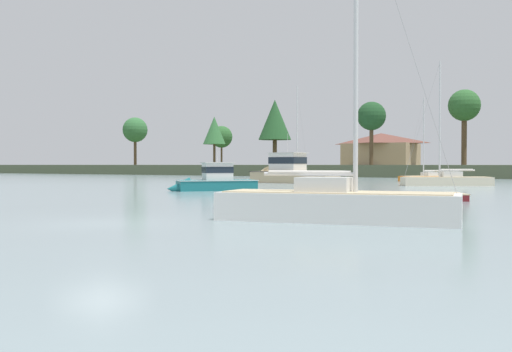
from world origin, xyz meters
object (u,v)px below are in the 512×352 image
Objects in this scene: sailboat_wood at (295,177)px; dinghy_maroon at (452,198)px; cruiser_teal at (210,184)px; sailboat_orange at (427,179)px; cruiser_sand at (285,176)px; sailboat_cream at (447,183)px; sailboat_white at (336,213)px.

sailboat_wood is 4.27× the size of dinghy_maroon.
dinghy_maroon is (17.28, -2.58, -0.34)m from cruiser_teal.
sailboat_orange reaches higher than cruiser_sand.
sailboat_wood is at bearing 127.10° from dinghy_maroon.
sailboat_cream is at bearing -1.36° from cruiser_sand.
sailboat_cream is 1.09× the size of cruiser_sand.
sailboat_wood reaches higher than sailboat_cream.
cruiser_teal is at bearing -102.16° from sailboat_orange.
cruiser_teal is at bearing -77.92° from cruiser_sand.
sailboat_orange is at bearing 77.84° from cruiser_teal.
sailboat_cream is 1.90× the size of cruiser_teal.
cruiser_teal is 2.00× the size of dinghy_maroon.
cruiser_sand is (-10.95, -13.08, 0.48)m from sailboat_orange.
dinghy_maroon is 0.31× the size of sailboat_orange.
cruiser_teal is at bearing -123.18° from sailboat_cream.
sailboat_white is 1.13× the size of cruiser_sand.
sailboat_cream is 35.28m from sailboat_white.
cruiser_sand is (-16.17, 0.38, 0.44)m from sailboat_cream.
cruiser_sand is at bearing 102.08° from cruiser_teal.
sailboat_cream is at bearing 56.82° from cruiser_teal.
dinghy_maroon is (5.16, -21.12, -0.11)m from sailboat_cream.
cruiser_teal is 0.62× the size of sailboat_orange.
sailboat_cream is 21.74m from dinghy_maroon.
cruiser_sand is (-21.34, 21.51, 0.55)m from dinghy_maroon.
sailboat_wood is 1.12× the size of sailboat_cream.
sailboat_cream is 14.44m from sailboat_orange.
cruiser_sand reaches higher than cruiser_teal.
cruiser_teal is at bearing 171.50° from dinghy_maroon.
sailboat_white is at bearing -61.64° from sailboat_wood.
sailboat_wood is 1.09× the size of sailboat_white.
sailboat_wood is 18.15m from sailboat_orange.
sailboat_wood is 28.32m from sailboat_cream.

